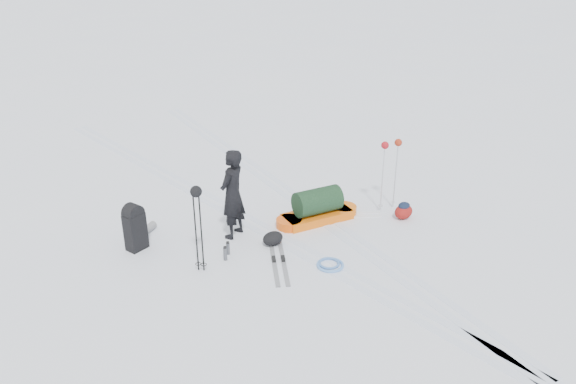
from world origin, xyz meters
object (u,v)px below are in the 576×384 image
at_px(skier, 232,194).
at_px(expedition_rucksack, 136,227).
at_px(ski_poles_black, 197,202).
at_px(pulk_sled, 317,209).

relative_size(skier, expedition_rucksack, 1.93).
height_order(skier, expedition_rucksack, skier).
bearing_deg(ski_poles_black, expedition_rucksack, 104.33).
distance_m(skier, ski_poles_black, 1.33).
relative_size(expedition_rucksack, ski_poles_black, 0.57).
bearing_deg(skier, expedition_rucksack, -49.67).
relative_size(pulk_sled, expedition_rucksack, 2.06).
bearing_deg(ski_poles_black, skier, 26.03).
distance_m(skier, expedition_rucksack, 1.78).
xyz_separation_m(pulk_sled, ski_poles_black, (-2.69, -0.17, 1.00)).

